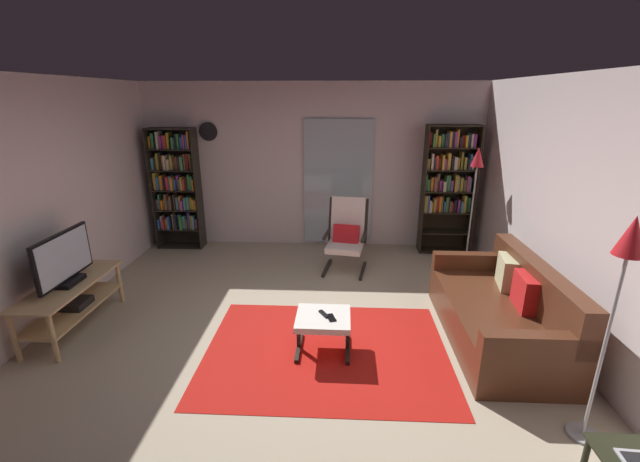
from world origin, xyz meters
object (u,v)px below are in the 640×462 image
tv_stand (72,299)px  lounge_armchair (346,233)px  leather_sofa (501,312)px  cell_phone (331,318)px  floor_lamp_by_shelf (476,174)px  floor_lamp_by_sofa (625,266)px  tv_remote (324,314)px  television (64,260)px  wall_clock (208,132)px  bookshelf_near_sofa (448,182)px  ottoman (323,322)px  bookshelf_near_tv (176,186)px

tv_stand → lounge_armchair: (2.92, 1.77, 0.19)m
leather_sofa → cell_phone: bearing=-169.0°
cell_phone → floor_lamp_by_shelf: (1.92, 2.22, 0.98)m
leather_sofa → floor_lamp_by_shelf: (0.20, 1.89, 1.07)m
floor_lamp_by_sofa → floor_lamp_by_shelf: floor_lamp_by_shelf is taller
tv_remote → floor_lamp_by_shelf: (1.99, 2.16, 0.98)m
television → wall_clock: wall_clock is taller
television → leather_sofa: television is taller
tv_remote → floor_lamp_by_sofa: (1.96, -1.00, 0.97)m
floor_lamp_by_shelf → cell_phone: bearing=-130.8°
bookshelf_near_sofa → floor_lamp_by_shelf: 0.71m
floor_lamp_by_sofa → ottoman: bearing=153.5°
bookshelf_near_sofa → wall_clock: (-3.73, 0.20, 0.72)m
television → cell_phone: bearing=-6.7°
television → bookshelf_near_tv: (0.20, 2.55, 0.24)m
lounge_armchair → floor_lamp_by_sofa: 3.58m
cell_phone → wall_clock: wall_clock is taller
wall_clock → tv_stand: bearing=-105.1°
leather_sofa → wall_clock: 4.87m
television → ottoman: size_ratio=1.61×
television → floor_lamp_by_sofa: (4.63, -1.26, 0.58)m
tv_stand → wall_clock: 3.21m
ottoman → tv_remote: (0.00, 0.02, 0.08)m
leather_sofa → bookshelf_near_sofa: bearing=90.0°
bookshelf_near_tv → leather_sofa: 5.01m
bookshelf_near_tv → lounge_armchair: bookshelf_near_tv is taller
television → tv_stand: bearing=132.2°
bookshelf_near_tv → tv_remote: size_ratio=13.34×
bookshelf_near_tv → lounge_armchair: 2.86m
ottoman → cell_phone: 0.11m
ottoman → television: bearing=173.9°
tv_stand → floor_lamp_by_sofa: (4.63, -1.26, 1.01)m
bookshelf_near_sofa → floor_lamp_by_sofa: bookshelf_near_sofa is taller
lounge_armchair → floor_lamp_by_shelf: 1.94m
tv_stand → leather_sofa: (4.47, 0.01, -0.05)m
lounge_armchair → wall_clock: size_ratio=3.53×
bookshelf_near_sofa → lounge_armchair: (-1.55, -0.77, -0.60)m
lounge_armchair → ottoman: size_ratio=1.95×
floor_lamp_by_sofa → wall_clock: (-3.89, 4.00, 0.49)m
tv_stand → lounge_armchair: bearing=31.2°
tv_remote → floor_lamp_by_sofa: floor_lamp_by_sofa is taller
cell_phone → tv_stand: bearing=155.5°
television → bookshelf_near_tv: 2.57m
wall_clock → television: bearing=-105.0°
tv_remote → lounge_armchair: bearing=51.8°
leather_sofa → floor_lamp_by_shelf: bearing=83.9°
lounge_armchair → ottoman: bearing=-96.8°
television → floor_lamp_by_sofa: floor_lamp_by_sofa is taller
bookshelf_near_tv → tv_stand: bearing=-94.6°
bookshelf_near_sofa → wall_clock: bearing=176.9°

